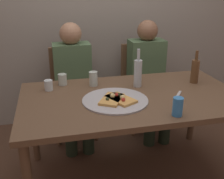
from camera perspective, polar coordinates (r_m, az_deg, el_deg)
The scene contains 17 objects.
ground_plane at distance 2.42m, azimuth 3.77°, elevation -17.31°, with size 8.00×8.00×0.00m, color #513828.
back_wall at distance 3.07m, azimuth -2.42°, elevation 17.42°, with size 6.00×0.10×2.60m, color gray.
dining_table at distance 2.08m, azimuth 4.20°, elevation -3.04°, with size 1.65×0.94×0.72m.
pizza_tray at distance 1.95m, azimuth 0.67°, elevation -2.25°, with size 0.47×0.47×0.01m, color #ADADB2.
pizza_slice_last at distance 1.92m, azimuth 1.85°, elevation -1.99°, with size 0.22×0.26×0.05m.
pizza_slice_extra at distance 1.93m, azimuth -0.00°, elevation -1.96°, with size 0.22×0.26×0.05m.
wine_bottle at distance 2.38m, azimuth 16.94°, elevation 3.78°, with size 0.06×0.06×0.27m.
beer_bottle at distance 2.20m, azimuth 5.42°, elevation 3.56°, with size 0.06×0.06×0.31m.
tumbler_near at distance 2.19m, azimuth -13.11°, elevation 0.87°, with size 0.07×0.07×0.08m, color silver.
tumbler_far at distance 2.28m, azimuth -10.29°, elevation 2.07°, with size 0.07×0.07×0.09m, color #B7C6BC.
wine_glass at distance 2.23m, azimuth -3.91°, elevation 2.26°, with size 0.07×0.07×0.12m, color #B7C6BC.
soda_can at distance 1.77m, azimuth 13.56°, elevation -3.50°, with size 0.07×0.07×0.12m, color #337AC1.
table_knife at distance 2.08m, azimuth 13.52°, elevation -1.39°, with size 0.22×0.02×0.01m, color #B7B7BC.
chair_left at distance 2.86m, azimuth -8.15°, elevation 0.73°, with size 0.44×0.44×0.90m.
chair_right at distance 3.01m, azimuth 6.55°, elevation 1.90°, with size 0.44×0.44×0.90m.
guest_in_sweater at distance 2.67m, azimuth -7.98°, elevation 2.18°, with size 0.36×0.56×1.17m.
guest_in_beanie at distance 2.84m, azimuth 7.66°, elevation 3.34°, with size 0.36×0.56×1.17m.
Camera 1 is at (-0.58, -1.80, 1.51)m, focal length 43.79 mm.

